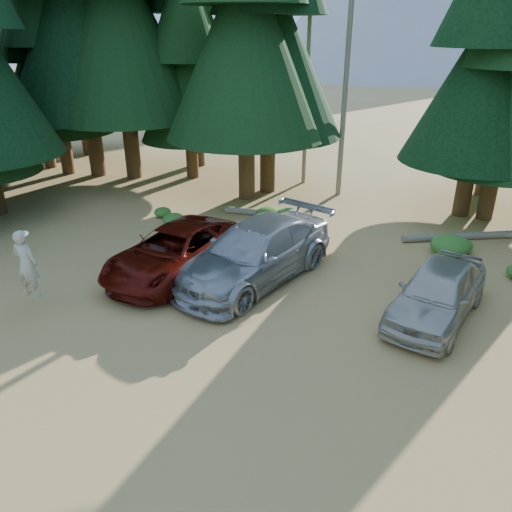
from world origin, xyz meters
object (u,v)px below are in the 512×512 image
object	(u,v)px
log_mid	(264,213)
log_right	(458,236)
silver_minivan_right	(438,292)
frisbee_player	(26,264)
silver_minivan_center	(255,253)
log_left	(267,226)
red_pickup	(175,251)

from	to	relation	value
log_mid	log_right	world-z (taller)	log_mid
silver_minivan_right	frisbee_player	bearing A→B (deg)	-147.18
silver_minivan_center	log_right	xyz separation A→B (m)	(6.45, 5.20, -0.76)
frisbee_player	log_left	distance (m)	9.17
frisbee_player	log_right	bearing A→B (deg)	-142.80
log_mid	log_right	bearing A→B (deg)	-2.91
silver_minivan_right	log_right	bearing A→B (deg)	98.95
log_left	red_pickup	bearing A→B (deg)	-139.81
silver_minivan_right	log_right	size ratio (longest dim) A/B	1.04
log_left	log_mid	size ratio (longest dim) A/B	1.30
red_pickup	log_right	distance (m)	10.62
log_left	log_right	distance (m)	7.27
log_right	log_left	bearing A→B (deg)	165.51
silver_minivan_center	log_right	size ratio (longest dim) A/B	1.42
silver_minivan_right	log_left	world-z (taller)	silver_minivan_right
frisbee_player	log_right	xyz separation A→B (m)	(11.93, 8.79, -1.29)
silver_minivan_right	log_left	xyz separation A→B (m)	(-6.18, 4.98, -0.61)
red_pickup	silver_minivan_center	xyz separation A→B (m)	(2.59, 0.33, 0.14)
frisbee_player	log_mid	bearing A→B (deg)	-113.97
red_pickup	log_mid	world-z (taller)	red_pickup
red_pickup	log_right	xyz separation A→B (m)	(9.04, 5.53, -0.62)
log_mid	log_right	xyz separation A→B (m)	(7.70, -0.38, -0.00)
log_right	log_mid	bearing A→B (deg)	154.44
red_pickup	log_mid	size ratio (longest dim) A/B	1.58
log_right	silver_minivan_center	bearing A→B (deg)	-163.87
frisbee_player	log_mid	distance (m)	10.18
red_pickup	frisbee_player	bearing A→B (deg)	-120.41
silver_minivan_center	silver_minivan_right	distance (m)	5.49
frisbee_player	log_mid	world-z (taller)	frisbee_player
frisbee_player	log_right	world-z (taller)	frisbee_player
frisbee_player	log_right	size ratio (longest dim) A/B	0.45
log_right	frisbee_player	bearing A→B (deg)	-166.35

